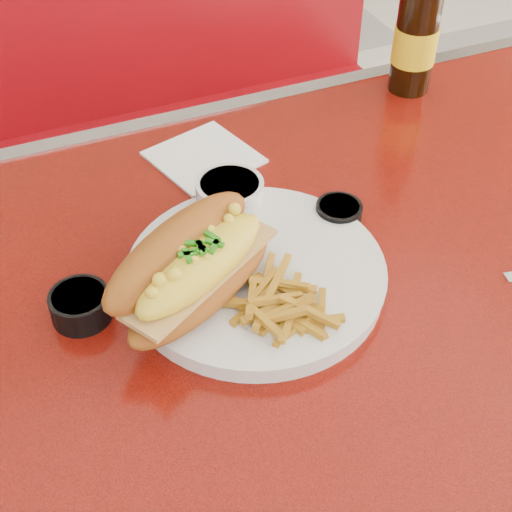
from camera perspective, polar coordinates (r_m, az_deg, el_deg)
name	(u,v)px	position (r m, az deg, el deg)	size (l,w,h in m)	color
diner_table	(325,362)	(0.96, 5.51, -8.46)	(1.23, 0.83, 0.77)	red
booth_bench_far	(161,201)	(1.73, -7.57, 4.39)	(1.20, 0.51, 0.90)	maroon
dinner_plate	(256,274)	(0.82, 0.00, -1.44)	(0.33, 0.33, 0.02)	silver
mac_hoagie	(193,266)	(0.76, -5.04, -0.78)	(0.24, 0.20, 0.10)	#995218
fries_pile	(275,305)	(0.75, 1.52, -3.96)	(0.10, 0.09, 0.03)	gold
fork	(311,244)	(0.84, 4.41, 0.96)	(0.04, 0.16, 0.00)	silver
gravy_ramekin	(230,197)	(0.90, -2.10, 4.78)	(0.09, 0.09, 0.05)	silver
sauce_cup_left	(80,305)	(0.80, -13.87, -3.79)	(0.07, 0.07, 0.03)	black
sauce_cup_right	(339,213)	(0.90, 6.63, 3.40)	(0.07, 0.07, 0.03)	black
beer_bottle	(417,29)	(1.16, 12.77, 17.26)	(0.09, 0.09, 0.27)	black
paper_napkin	(204,157)	(1.02, -4.20, 7.89)	(0.13, 0.13, 0.00)	white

